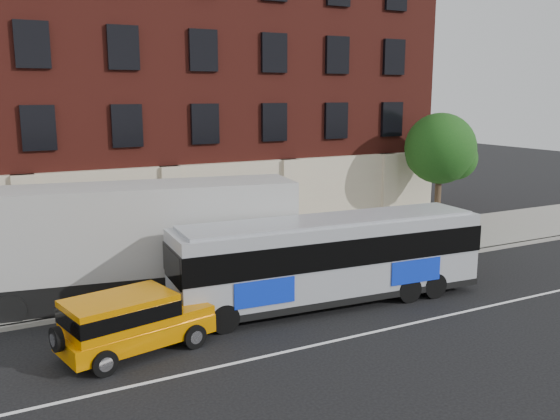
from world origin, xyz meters
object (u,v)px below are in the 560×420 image
shipping_container (117,246)px  city_bus (331,257)px  street_tree (441,151)px  yellow_suv (129,320)px

shipping_container → city_bus: bearing=-28.4°
street_tree → shipping_container: (-17.03, -2.55, -2.34)m
city_bus → shipping_container: shipping_container is taller
street_tree → city_bus: bearing=-149.7°
street_tree → shipping_container: 17.38m
street_tree → yellow_suv: (-17.75, -6.97, -3.42)m
city_bus → shipping_container: (-6.57, 3.56, 0.37)m
yellow_suv → shipping_container: bearing=80.8°
street_tree → yellow_suv: size_ratio=1.33×
street_tree → city_bus: 12.41m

